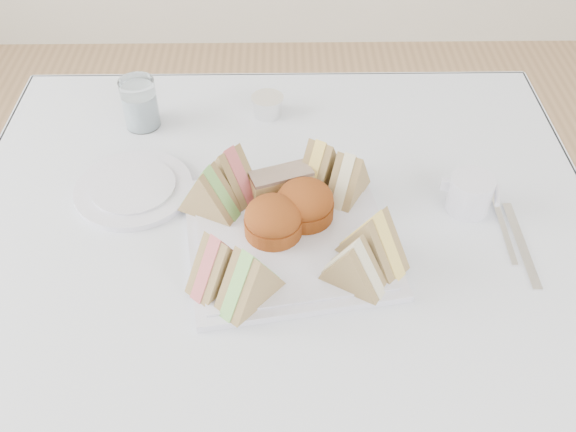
{
  "coord_description": "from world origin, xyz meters",
  "views": [
    {
      "loc": [
        0.0,
        -0.65,
        1.45
      ],
      "look_at": [
        0.01,
        0.03,
        0.8
      ],
      "focal_mm": 40.0,
      "sensor_mm": 36.0,
      "label": 1
    }
  ],
  "objects_px": {
    "table": "(282,389)",
    "serving_plate": "(288,237)",
    "creamer_jug": "(470,194)",
    "water_glass": "(140,103)"
  },
  "relations": [
    {
      "from": "serving_plate",
      "to": "water_glass",
      "type": "height_order",
      "value": "water_glass"
    },
    {
      "from": "table",
      "to": "serving_plate",
      "type": "xyz_separation_m",
      "value": [
        0.01,
        0.03,
        0.38
      ]
    },
    {
      "from": "table",
      "to": "water_glass",
      "type": "xyz_separation_m",
      "value": [
        -0.25,
        0.34,
        0.42
      ]
    },
    {
      "from": "water_glass",
      "to": "creamer_jug",
      "type": "height_order",
      "value": "water_glass"
    },
    {
      "from": "serving_plate",
      "to": "water_glass",
      "type": "distance_m",
      "value": 0.41
    },
    {
      "from": "serving_plate",
      "to": "creamer_jug",
      "type": "relative_size",
      "value": 4.34
    },
    {
      "from": "table",
      "to": "water_glass",
      "type": "height_order",
      "value": "water_glass"
    },
    {
      "from": "table",
      "to": "creamer_jug",
      "type": "height_order",
      "value": "creamer_jug"
    },
    {
      "from": "creamer_jug",
      "to": "serving_plate",
      "type": "bearing_deg",
      "value": -153.05
    },
    {
      "from": "serving_plate",
      "to": "water_glass",
      "type": "relative_size",
      "value": 3.2
    }
  ]
}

